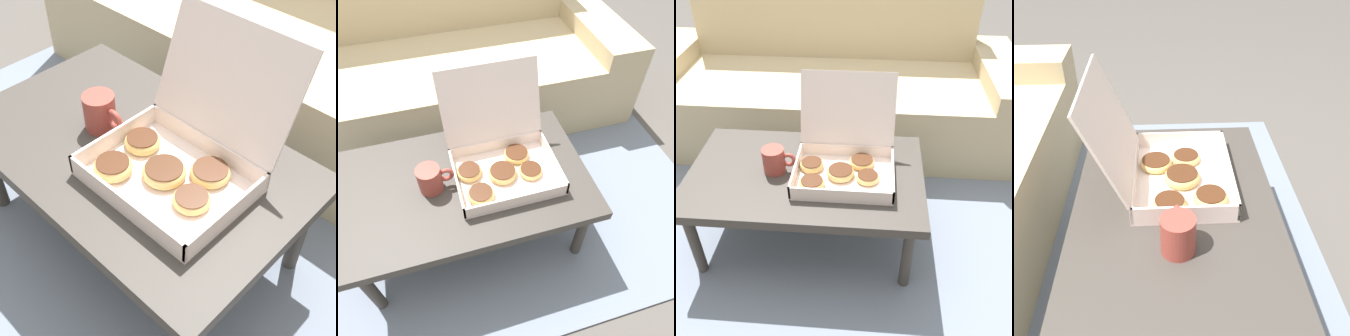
% 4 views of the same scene
% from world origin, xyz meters
% --- Properties ---
extents(ground_plane, '(12.00, 12.00, 0.00)m').
position_xyz_m(ground_plane, '(0.00, 0.00, 0.00)').
color(ground_plane, '#514C47').
extents(area_rug, '(2.35, 1.96, 0.01)m').
position_xyz_m(area_rug, '(0.00, 0.30, 0.01)').
color(area_rug, slate).
rests_on(area_rug, ground_plane).
extents(coffee_table, '(0.97, 0.60, 0.38)m').
position_xyz_m(coffee_table, '(0.00, -0.12, 0.34)').
color(coffee_table, '#3D3833').
rests_on(coffee_table, ground_plane).
extents(pastry_box, '(0.40, 0.42, 0.35)m').
position_xyz_m(pastry_box, '(0.15, -0.10, 0.44)').
color(pastry_box, silver).
rests_on(pastry_box, coffee_table).
extents(coffee_mug, '(0.14, 0.09, 0.11)m').
position_xyz_m(coffee_mug, '(-0.12, -0.12, 0.43)').
color(coffee_mug, '#993D33').
rests_on(coffee_mug, coffee_table).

